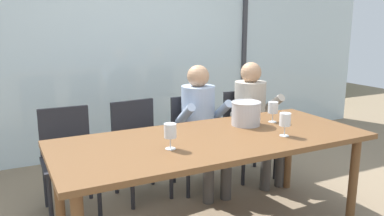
{
  "coord_description": "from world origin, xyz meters",
  "views": [
    {
      "loc": [
        -1.36,
        -2.35,
        1.58
      ],
      "look_at": [
        0.0,
        0.35,
        0.91
      ],
      "focal_mm": 36.04,
      "sensor_mm": 36.0,
      "label": 1
    }
  ],
  "objects_px": {
    "wine_glass_near_bucket": "(170,132)",
    "wine_glass_center_pour": "(273,108)",
    "chair_left_of_center": "(138,141)",
    "ice_bucket_primary": "(246,113)",
    "chair_near_curtain": "(68,152)",
    "wine_glass_by_left_taster": "(285,121)",
    "chair_right_of_center": "(246,127)",
    "chair_center": "(195,134)",
    "person_beige_jumper": "(254,113)",
    "person_pale_blue_shirt": "(202,120)",
    "dining_table": "(213,146)"
  },
  "relations": [
    {
      "from": "chair_near_curtain",
      "to": "chair_left_of_center",
      "type": "height_order",
      "value": "same"
    },
    {
      "from": "person_beige_jumper",
      "to": "wine_glass_center_pour",
      "type": "distance_m",
      "value": 0.68
    },
    {
      "from": "chair_left_of_center",
      "to": "person_beige_jumper",
      "type": "distance_m",
      "value": 1.21
    },
    {
      "from": "ice_bucket_primary",
      "to": "wine_glass_by_left_taster",
      "type": "height_order",
      "value": "ice_bucket_primary"
    },
    {
      "from": "chair_right_of_center",
      "to": "dining_table",
      "type": "bearing_deg",
      "value": -132.28
    },
    {
      "from": "dining_table",
      "to": "chair_left_of_center",
      "type": "height_order",
      "value": "chair_left_of_center"
    },
    {
      "from": "chair_right_of_center",
      "to": "wine_glass_near_bucket",
      "type": "relative_size",
      "value": 5.03
    },
    {
      "from": "chair_near_curtain",
      "to": "wine_glass_near_bucket",
      "type": "distance_m",
      "value": 1.19
    },
    {
      "from": "ice_bucket_primary",
      "to": "wine_glass_near_bucket",
      "type": "bearing_deg",
      "value": -160.22
    },
    {
      "from": "chair_left_of_center",
      "to": "ice_bucket_primary",
      "type": "bearing_deg",
      "value": -52.76
    },
    {
      "from": "person_pale_blue_shirt",
      "to": "wine_glass_near_bucket",
      "type": "relative_size",
      "value": 6.86
    },
    {
      "from": "wine_glass_by_left_taster",
      "to": "wine_glass_center_pour",
      "type": "xyz_separation_m",
      "value": [
        0.18,
        0.37,
        0.0
      ]
    },
    {
      "from": "chair_center",
      "to": "wine_glass_near_bucket",
      "type": "distance_m",
      "value": 1.25
    },
    {
      "from": "wine_glass_near_bucket",
      "to": "wine_glass_by_left_taster",
      "type": "bearing_deg",
      "value": -6.76
    },
    {
      "from": "wine_glass_by_left_taster",
      "to": "wine_glass_near_bucket",
      "type": "distance_m",
      "value": 0.88
    },
    {
      "from": "chair_left_of_center",
      "to": "wine_glass_near_bucket",
      "type": "height_order",
      "value": "wine_glass_near_bucket"
    },
    {
      "from": "wine_glass_near_bucket",
      "to": "wine_glass_center_pour",
      "type": "distance_m",
      "value": 1.09
    },
    {
      "from": "dining_table",
      "to": "wine_glass_center_pour",
      "type": "height_order",
      "value": "wine_glass_center_pour"
    },
    {
      "from": "chair_left_of_center",
      "to": "wine_glass_center_pour",
      "type": "height_order",
      "value": "wine_glass_center_pour"
    },
    {
      "from": "chair_center",
      "to": "wine_glass_center_pour",
      "type": "distance_m",
      "value": 0.89
    },
    {
      "from": "dining_table",
      "to": "chair_right_of_center",
      "type": "relative_size",
      "value": 2.65
    },
    {
      "from": "chair_left_of_center",
      "to": "wine_glass_center_pour",
      "type": "distance_m",
      "value": 1.27
    },
    {
      "from": "chair_right_of_center",
      "to": "wine_glass_by_left_taster",
      "type": "height_order",
      "value": "wine_glass_by_left_taster"
    },
    {
      "from": "chair_center",
      "to": "chair_left_of_center",
      "type": "bearing_deg",
      "value": 179.15
    },
    {
      "from": "person_pale_blue_shirt",
      "to": "person_beige_jumper",
      "type": "relative_size",
      "value": 1.0
    },
    {
      "from": "dining_table",
      "to": "ice_bucket_primary",
      "type": "relative_size",
      "value": 9.53
    },
    {
      "from": "chair_left_of_center",
      "to": "ice_bucket_primary",
      "type": "relative_size",
      "value": 3.59
    },
    {
      "from": "chair_center",
      "to": "wine_glass_center_pour",
      "type": "bearing_deg",
      "value": -58.84
    },
    {
      "from": "chair_right_of_center",
      "to": "wine_glass_by_left_taster",
      "type": "bearing_deg",
      "value": -107.67
    },
    {
      "from": "dining_table",
      "to": "wine_glass_center_pour",
      "type": "distance_m",
      "value": 0.71
    },
    {
      "from": "person_beige_jumper",
      "to": "chair_center",
      "type": "bearing_deg",
      "value": 167.59
    },
    {
      "from": "dining_table",
      "to": "wine_glass_by_left_taster",
      "type": "distance_m",
      "value": 0.56
    },
    {
      "from": "chair_right_of_center",
      "to": "person_pale_blue_shirt",
      "type": "distance_m",
      "value": 0.64
    },
    {
      "from": "ice_bucket_primary",
      "to": "chair_center",
      "type": "bearing_deg",
      "value": 99.2
    },
    {
      "from": "person_beige_jumper",
      "to": "ice_bucket_primary",
      "type": "height_order",
      "value": "person_beige_jumper"
    },
    {
      "from": "chair_near_curtain",
      "to": "wine_glass_by_left_taster",
      "type": "height_order",
      "value": "wine_glass_by_left_taster"
    },
    {
      "from": "chair_left_of_center",
      "to": "person_pale_blue_shirt",
      "type": "distance_m",
      "value": 0.63
    },
    {
      "from": "person_pale_blue_shirt",
      "to": "person_beige_jumper",
      "type": "height_order",
      "value": "same"
    },
    {
      "from": "person_beige_jumper",
      "to": "wine_glass_near_bucket",
      "type": "bearing_deg",
      "value": -148.28
    },
    {
      "from": "chair_right_of_center",
      "to": "wine_glass_center_pour",
      "type": "xyz_separation_m",
      "value": [
        -0.24,
        -0.73,
        0.37
      ]
    },
    {
      "from": "chair_center",
      "to": "person_beige_jumper",
      "type": "distance_m",
      "value": 0.65
    },
    {
      "from": "chair_center",
      "to": "person_beige_jumper",
      "type": "xyz_separation_m",
      "value": [
        0.62,
        -0.12,
        0.17
      ]
    },
    {
      "from": "person_beige_jumper",
      "to": "wine_glass_by_left_taster",
      "type": "distance_m",
      "value": 1.07
    },
    {
      "from": "wine_glass_by_left_taster",
      "to": "dining_table",
      "type": "bearing_deg",
      "value": 156.77
    },
    {
      "from": "ice_bucket_primary",
      "to": "chair_near_curtain",
      "type": "bearing_deg",
      "value": 151.28
    },
    {
      "from": "chair_near_curtain",
      "to": "wine_glass_near_bucket",
      "type": "height_order",
      "value": "wine_glass_near_bucket"
    },
    {
      "from": "chair_center",
      "to": "wine_glass_by_left_taster",
      "type": "relative_size",
      "value": 5.03
    },
    {
      "from": "ice_bucket_primary",
      "to": "wine_glass_by_left_taster",
      "type": "distance_m",
      "value": 0.4
    },
    {
      "from": "chair_near_curtain",
      "to": "chair_right_of_center",
      "type": "relative_size",
      "value": 1.0
    },
    {
      "from": "dining_table",
      "to": "person_pale_blue_shirt",
      "type": "bearing_deg",
      "value": 67.95
    }
  ]
}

